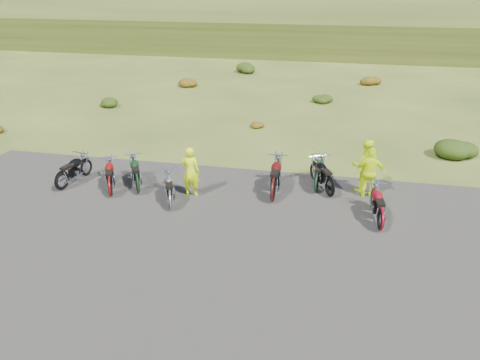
% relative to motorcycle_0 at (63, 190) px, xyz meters
% --- Properties ---
extents(ground, '(300.00, 300.00, 0.00)m').
position_rel_motorcycle_0_xyz_m(ground, '(5.71, -0.93, 0.00)').
color(ground, '#374717').
rests_on(ground, ground).
extents(gravel_pad, '(20.00, 12.00, 0.04)m').
position_rel_motorcycle_0_xyz_m(gravel_pad, '(5.71, -2.93, 0.00)').
color(gravel_pad, black).
rests_on(gravel_pad, ground).
extents(hill_slope, '(300.00, 45.97, 9.37)m').
position_rel_motorcycle_0_xyz_m(hill_slope, '(5.71, 49.07, 0.00)').
color(hill_slope, '#323C14').
rests_on(hill_slope, ground).
extents(hill_plateau, '(300.00, 90.00, 9.17)m').
position_rel_motorcycle_0_xyz_m(hill_plateau, '(5.71, 109.07, 0.00)').
color(hill_plateau, '#323C14').
rests_on(hill_plateau, ground).
extents(shrub_1, '(1.03, 1.03, 0.61)m').
position_rel_motorcycle_0_xyz_m(shrub_1, '(-3.39, 10.37, 0.31)').
color(shrub_1, '#1B310C').
rests_on(shrub_1, ground).
extents(shrub_2, '(1.30, 1.30, 0.77)m').
position_rel_motorcycle_0_xyz_m(shrub_2, '(-0.49, 15.67, 0.38)').
color(shrub_2, brown).
rests_on(shrub_2, ground).
extents(shrub_3, '(1.56, 1.56, 0.92)m').
position_rel_motorcycle_0_xyz_m(shrub_3, '(2.41, 20.97, 0.46)').
color(shrub_3, '#1B310C').
rests_on(shrub_3, ground).
extents(shrub_4, '(0.77, 0.77, 0.45)m').
position_rel_motorcycle_0_xyz_m(shrub_4, '(5.31, 8.27, 0.23)').
color(shrub_4, brown).
rests_on(shrub_4, ground).
extents(shrub_5, '(1.03, 1.03, 0.61)m').
position_rel_motorcycle_0_xyz_m(shrub_5, '(8.21, 13.57, 0.31)').
color(shrub_5, '#1B310C').
rests_on(shrub_5, ground).
extents(shrub_6, '(1.30, 1.30, 0.77)m').
position_rel_motorcycle_0_xyz_m(shrub_6, '(11.11, 18.87, 0.38)').
color(shrub_6, brown).
rests_on(shrub_6, ground).
extents(shrub_7, '(1.56, 1.56, 0.92)m').
position_rel_motorcycle_0_xyz_m(shrub_7, '(14.01, 6.17, 0.46)').
color(shrub_7, '#1B310C').
rests_on(shrub_7, ground).
extents(motorcycle_0, '(0.97, 2.02, 1.02)m').
position_rel_motorcycle_0_xyz_m(motorcycle_0, '(0.00, 0.00, 0.00)').
color(motorcycle_0, black).
rests_on(motorcycle_0, ground).
extents(motorcycle_1, '(1.41, 2.04, 1.02)m').
position_rel_motorcycle_0_xyz_m(motorcycle_1, '(1.85, -0.12, 0.00)').
color(motorcycle_1, maroon).
rests_on(motorcycle_1, ground).
extents(motorcycle_2, '(1.52, 2.07, 1.04)m').
position_rel_motorcycle_0_xyz_m(motorcycle_2, '(2.65, 0.28, 0.00)').
color(motorcycle_2, black).
rests_on(motorcycle_2, ground).
extents(motorcycle_3, '(1.26, 1.97, 0.98)m').
position_rel_motorcycle_0_xyz_m(motorcycle_3, '(4.12, -0.61, 0.00)').
color(motorcycle_3, '#AFAFB4').
rests_on(motorcycle_3, ground).
extents(motorcycle_4, '(0.81, 2.28, 1.18)m').
position_rel_motorcycle_0_xyz_m(motorcycle_4, '(7.23, 0.61, 0.00)').
color(motorcycle_4, '#460B0B').
rests_on(motorcycle_4, ground).
extents(motorcycle_5, '(1.47, 2.11, 1.05)m').
position_rel_motorcycle_0_xyz_m(motorcycle_5, '(9.03, 1.34, 0.00)').
color(motorcycle_5, black).
rests_on(motorcycle_5, ground).
extents(motorcycle_6, '(0.87, 2.03, 1.03)m').
position_rel_motorcycle_0_xyz_m(motorcycle_6, '(10.55, -0.61, 0.00)').
color(motorcycle_6, maroon).
rests_on(motorcycle_6, ground).
extents(motorcycle_7, '(0.78, 1.97, 1.01)m').
position_rel_motorcycle_0_xyz_m(motorcycle_7, '(8.58, 1.59, 0.00)').
color(motorcycle_7, black).
rests_on(motorcycle_7, ground).
extents(person_middle, '(0.65, 0.44, 1.72)m').
position_rel_motorcycle_0_xyz_m(person_middle, '(4.48, 0.49, 0.86)').
color(person_middle, '#C4E20B').
rests_on(person_middle, ground).
extents(person_right_a, '(0.98, 0.80, 1.86)m').
position_rel_motorcycle_0_xyz_m(person_right_a, '(10.13, 2.01, 0.93)').
color(person_right_a, '#C4E20B').
rests_on(person_right_a, ground).
extents(person_right_b, '(1.01, 0.43, 1.72)m').
position_rel_motorcycle_0_xyz_m(person_right_b, '(10.29, 1.59, 0.86)').
color(person_right_b, '#C4E20B').
rests_on(person_right_b, ground).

